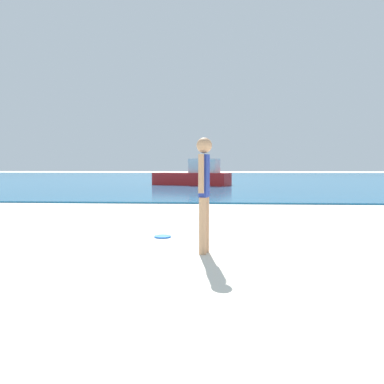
# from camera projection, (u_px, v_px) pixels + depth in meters

# --- Properties ---
(water) EXTENTS (160.00, 60.00, 0.06)m
(water) POSITION_uv_depth(u_px,v_px,m) (210.00, 177.00, 42.18)
(water) COLOR #1E6B9E
(water) RESTS_ON ground
(person_standing) EXTENTS (0.22, 0.37, 1.66)m
(person_standing) POSITION_uv_depth(u_px,v_px,m) (204.00, 188.00, 5.26)
(person_standing) COLOR tan
(person_standing) RESTS_ON ground
(frisbee) EXTENTS (0.30, 0.30, 0.03)m
(frisbee) POSITION_uv_depth(u_px,v_px,m) (163.00, 237.00, 6.52)
(frisbee) COLOR blue
(frisbee) RESTS_ON ground
(boat_near) EXTENTS (5.19, 3.11, 1.68)m
(boat_near) POSITION_uv_depth(u_px,v_px,m) (194.00, 176.00, 23.75)
(boat_near) COLOR red
(boat_near) RESTS_ON water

